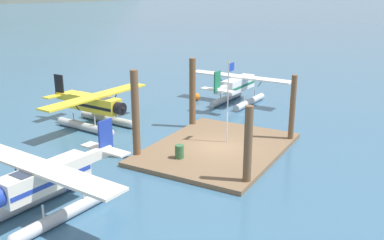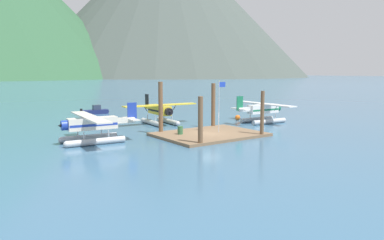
# 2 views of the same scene
# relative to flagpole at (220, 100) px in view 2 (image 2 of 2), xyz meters

# --- Properties ---
(ground_plane) EXTENTS (1200.00, 1200.00, 0.00)m
(ground_plane) POSITION_rel_flagpole_xyz_m (-1.31, 0.17, -3.91)
(ground_plane) COLOR #38607F
(dock_platform) EXTENTS (11.19, 8.40, 0.30)m
(dock_platform) POSITION_rel_flagpole_xyz_m (-1.31, 0.17, -3.76)
(dock_platform) COLOR brown
(dock_platform) RESTS_ON ground
(piling_near_left) EXTENTS (0.47, 0.47, 4.73)m
(piling_near_left) POSITION_rel_flagpole_xyz_m (-5.45, -3.73, -1.54)
(piling_near_left) COLOR brown
(piling_near_left) RESTS_ON ground
(piling_near_right) EXTENTS (0.40, 0.40, 5.00)m
(piling_near_right) POSITION_rel_flagpole_xyz_m (2.85, -3.73, -1.41)
(piling_near_right) COLOR brown
(piling_near_right) RESTS_ON ground
(piling_far_left) EXTENTS (0.50, 0.50, 5.93)m
(piling_far_left) POSITION_rel_flagpole_xyz_m (-5.15, 4.20, -0.95)
(piling_far_left) COLOR brown
(piling_far_left) RESTS_ON ground
(piling_far_right) EXTENTS (0.51, 0.51, 5.61)m
(piling_far_right) POSITION_rel_flagpole_xyz_m (2.49, 4.28, -1.10)
(piling_far_right) COLOR brown
(piling_far_right) RESTS_ON ground
(flagpole) EXTENTS (0.95, 0.10, 5.78)m
(flagpole) POSITION_rel_flagpole_xyz_m (0.00, 0.00, 0.00)
(flagpole) COLOR silver
(flagpole) RESTS_ON dock_platform
(fuel_drum) EXTENTS (0.62, 0.62, 0.88)m
(fuel_drum) POSITION_rel_flagpole_xyz_m (-4.38, 1.38, -3.17)
(fuel_drum) COLOR #33663D
(fuel_drum) RESTS_ON dock_platform
(mooring_buoy) EXTENTS (0.76, 0.76, 0.76)m
(mooring_buoy) POSITION_rel_flagpole_xyz_m (10.16, 8.15, -3.53)
(mooring_buoy) COLOR orange
(mooring_buoy) RESTS_ON ground
(mountain_ridge_east_peak) EXTENTS (402.60, 402.60, 208.28)m
(mountain_ridge_east_peak) POSITION_rel_flagpole_xyz_m (251.60, 429.51, 100.23)
(mountain_ridge_east_peak) COLOR #424C47
(mountain_ridge_east_peak) RESTS_ON ground
(seaplane_yellow_bow_centre) EXTENTS (10.48, 7.97, 3.84)m
(seaplane_yellow_bow_centre) POSITION_rel_flagpole_xyz_m (-1.25, 11.15, -2.33)
(seaplane_yellow_bow_centre) COLOR #B7BABF
(seaplane_yellow_bow_centre) RESTS_ON ground
(seaplane_cream_port_fwd) EXTENTS (7.96, 10.48, 3.84)m
(seaplane_cream_port_fwd) POSITION_rel_flagpole_xyz_m (-13.28, 3.72, -2.33)
(seaplane_cream_port_fwd) COLOR #B7BABF
(seaplane_cream_port_fwd) RESTS_ON ground
(seaplane_white_stbd_fwd) EXTENTS (7.98, 10.46, 3.84)m
(seaplane_white_stbd_fwd) POSITION_rel_flagpole_xyz_m (11.18, 4.08, -2.33)
(seaplane_white_stbd_fwd) COLOR #B7BABF
(seaplane_white_stbd_fwd) RESTS_ON ground
(boat_navy_open_north) EXTENTS (4.89, 1.78, 1.50)m
(boat_navy_open_north) POSITION_rel_flagpole_xyz_m (-3.97, 27.87, -3.42)
(boat_navy_open_north) COLOR navy
(boat_navy_open_north) RESTS_ON ground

